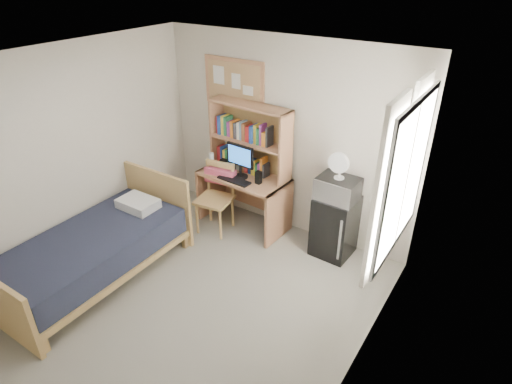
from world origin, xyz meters
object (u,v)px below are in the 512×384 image
Objects in this scene: speaker_left at (223,165)px; desk_chair at (214,199)px; bulletin_board at (234,83)px; desk_fan at (340,167)px; monitor at (240,162)px; desk at (244,200)px; microwave at (338,189)px; speaker_right at (258,178)px; bed at (94,256)px; mini_fridge at (335,226)px.

desk_chair is at bearing -76.39° from speaker_left.
bulletin_board is at bearing 89.46° from desk_chair.
monitor is at bearing -172.87° from desk_fan.
desk is 6.82× the size of speaker_left.
desk is at bearing -175.40° from microwave.
bulletin_board is 5.49× the size of speaker_right.
speaker_right is 1.13m from desk_fan.
bed is at bearing -109.27° from desk.
monitor is 0.33m from speaker_left.
bulletin_board reaches higher than speaker_left.
monitor reaches higher than bed.
bed is 3.07m from desk_fan.
mini_fridge is at bearing 42.58° from bed.
speaker_left is at bearing -174.36° from microwave.
microwave reaches higher than desk_chair.
mini_fridge is 2.63× the size of desk_fan.
mini_fridge is at bearing 9.08° from monitor.
microwave is (2.16, 1.97, 0.65)m from bed.
mini_fridge reaches higher than bed.
microwave is (1.69, -0.26, -0.97)m from bulletin_board.
monitor is 2.60× the size of speaker_right.
desk_chair reaches higher than speaker_left.
speaker_right is at bearing -169.48° from mini_fridge.
monitor is (-0.00, -0.06, 0.61)m from desk.
bulletin_board is 1.16× the size of mini_fridge.
desk_chair is at bearing 70.34° from bed.
speaker_right is at bearing -0.00° from speaker_left.
monitor is (-1.35, -0.13, 0.59)m from mini_fridge.
desk_fan is (-0.00, -0.02, 0.84)m from mini_fridge.
monitor is 1.38m from desk_fan.
desk_fan is (1.35, 0.05, 0.85)m from desk.
desk is 1.27× the size of desk_chair.
bulletin_board is at bearing 173.64° from microwave.
speaker_left is at bearing 91.19° from desk_chair.
speaker_right is 0.36× the size of microwave.
bed is 4.80× the size of monitor.
microwave is (1.05, 0.13, 0.09)m from speaker_right.
bulletin_board reaches higher than desk_fan.
monitor is (0.81, 1.86, 0.70)m from bed.
desk is at bearing 90.00° from monitor.
desk_chair reaches higher than bed.
desk_fan is at bearing 6.75° from speaker_left.
speaker_left is 1.65m from microwave.
microwave is (1.35, 0.05, 0.56)m from desk.
speaker_left is (-0.05, 0.30, 0.38)m from desk_chair.
desk_chair is at bearing -150.58° from speaker_right.
mini_fridge is 1.82× the size of monitor.
bed is at bearing -134.82° from mini_fridge.
monitor is (0.34, -0.37, -0.92)m from bulletin_board.
desk is at bearing -42.22° from bulletin_board.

